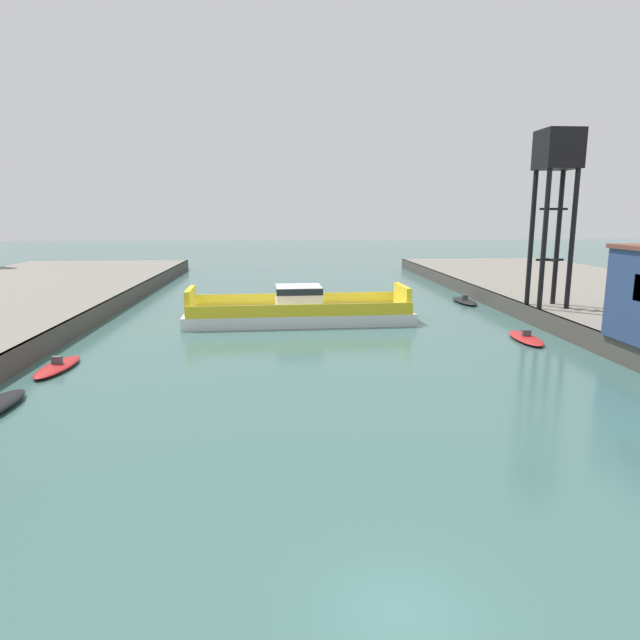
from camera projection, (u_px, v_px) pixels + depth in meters
ground_plane at (402, 612)px, 14.10m from camera, size 400.00×400.00×0.00m
chain_ferry at (299, 310)px, 51.99m from camera, size 21.39×7.94×3.40m
moored_boat_near_left at (526, 338)px, 44.22m from camera, size 2.21×5.61×0.89m
moored_boat_near_right at (58, 367)px, 35.91m from camera, size 2.08×5.62×0.92m
moored_boat_mid_right at (464, 301)px, 62.88m from camera, size 2.10×5.98×0.93m
crane_tower at (557, 169)px, 48.20m from camera, size 3.30×3.30×15.64m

